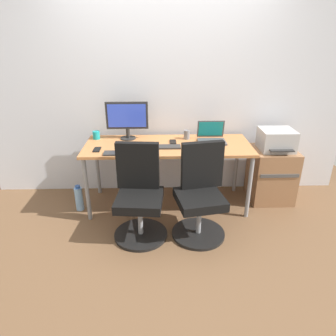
# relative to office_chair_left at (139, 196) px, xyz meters

# --- Properties ---
(ground_plane) EXTENTS (5.28, 5.28, 0.00)m
(ground_plane) POSITION_rel_office_chair_left_xyz_m (0.30, 0.57, -0.42)
(ground_plane) COLOR brown
(back_wall) EXTENTS (4.40, 0.04, 2.60)m
(back_wall) POSITION_rel_office_chair_left_xyz_m (0.30, 1.00, 0.88)
(back_wall) COLOR silver
(back_wall) RESTS_ON ground
(desk) EXTENTS (1.85, 0.71, 0.76)m
(desk) POSITION_rel_office_chair_left_xyz_m (0.30, 0.57, 0.27)
(desk) COLOR #B77542
(desk) RESTS_ON ground
(office_chair_left) EXTENTS (0.54, 0.54, 0.94)m
(office_chair_left) POSITION_rel_office_chair_left_xyz_m (0.00, 0.00, 0.00)
(office_chair_left) COLOR black
(office_chair_left) RESTS_ON ground
(office_chair_right) EXTENTS (0.54, 0.54, 0.94)m
(office_chair_right) POSITION_rel_office_chair_left_xyz_m (0.60, -0.00, 0.00)
(office_chair_right) COLOR black
(office_chair_right) RESTS_ON ground
(side_cabinet) EXTENTS (0.49, 0.50, 0.64)m
(side_cabinet) POSITION_rel_office_chair_left_xyz_m (1.56, 0.68, -0.10)
(side_cabinet) COLOR #996B47
(side_cabinet) RESTS_ON ground
(printer) EXTENTS (0.38, 0.40, 0.24)m
(printer) POSITION_rel_office_chair_left_xyz_m (1.56, 0.67, 0.34)
(printer) COLOR #B7B7B7
(printer) RESTS_ON side_cabinet
(water_bottle_on_floor) EXTENTS (0.09, 0.09, 0.31)m
(water_bottle_on_floor) POSITION_rel_office_chair_left_xyz_m (-0.73, 0.46, -0.28)
(water_bottle_on_floor) COLOR #8CBFF2
(water_bottle_on_floor) RESTS_ON ground
(desktop_monitor) EXTENTS (0.48, 0.18, 0.43)m
(desktop_monitor) POSITION_rel_office_chair_left_xyz_m (-0.16, 0.78, 0.59)
(desktop_monitor) COLOR #262626
(desktop_monitor) RESTS_ON desk
(open_laptop) EXTENTS (0.31, 0.27, 0.22)m
(open_laptop) POSITION_rel_office_chair_left_xyz_m (0.80, 0.67, 0.39)
(open_laptop) COLOR #4C4C51
(open_laptop) RESTS_ON desk
(keyboard_by_monitor) EXTENTS (0.34, 0.12, 0.02)m
(keyboard_by_monitor) POSITION_rel_office_chair_left_xyz_m (-0.20, 0.29, 0.34)
(keyboard_by_monitor) COLOR #2D2D2D
(keyboard_by_monitor) RESTS_ON desk
(keyboard_by_laptop) EXTENTS (0.34, 0.12, 0.02)m
(keyboard_by_laptop) POSITION_rel_office_chair_left_xyz_m (0.26, 0.47, 0.34)
(keyboard_by_laptop) COLOR #2D2D2D
(keyboard_by_laptop) RESTS_ON desk
(mouse_by_monitor) EXTENTS (0.06, 0.10, 0.03)m
(mouse_by_monitor) POSITION_rel_office_chair_left_xyz_m (0.73, 0.36, 0.35)
(mouse_by_monitor) COLOR #B7B7B7
(mouse_by_monitor) RESTS_ON desk
(mouse_by_laptop) EXTENTS (0.06, 0.10, 0.03)m
(mouse_by_laptop) POSITION_rel_office_chair_left_xyz_m (0.62, 0.34, 0.35)
(mouse_by_laptop) COLOR #515156
(mouse_by_laptop) RESTS_ON desk
(coffee_mug) EXTENTS (0.08, 0.08, 0.09)m
(coffee_mug) POSITION_rel_office_chair_left_xyz_m (-0.53, 0.78, 0.38)
(coffee_mug) COLOR teal
(coffee_mug) RESTS_ON desk
(pen_cup) EXTENTS (0.07, 0.07, 0.10)m
(pen_cup) POSITION_rel_office_chair_left_xyz_m (0.52, 0.76, 0.39)
(pen_cup) COLOR slate
(pen_cup) RESTS_ON desk
(phone_near_monitor) EXTENTS (0.07, 0.14, 0.01)m
(phone_near_monitor) POSITION_rel_office_chair_left_xyz_m (-0.46, 0.41, 0.34)
(phone_near_monitor) COLOR black
(phone_near_monitor) RESTS_ON desk
(phone_near_laptop) EXTENTS (0.07, 0.14, 0.01)m
(phone_near_laptop) POSITION_rel_office_chair_left_xyz_m (0.36, 0.64, 0.34)
(phone_near_laptop) COLOR black
(phone_near_laptop) RESTS_ON desk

